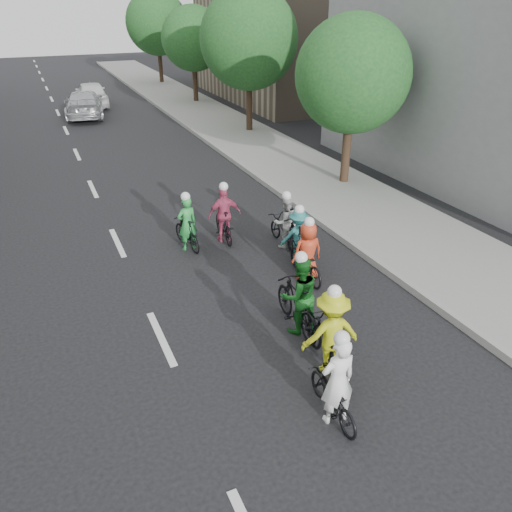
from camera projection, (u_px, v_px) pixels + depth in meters
ground at (161, 338)px, 10.48m from camera, size 120.00×120.00×0.00m
sidewalk_right at (284, 161)px, 21.43m from camera, size 4.00×80.00×0.15m
curb_right at (242, 166)px, 20.72m from camera, size 0.18×80.00×0.18m
bldg_se at (297, 35)px, 33.84m from camera, size 10.00×14.00×8.00m
tree_r_0 at (353, 75)px, 17.17m from camera, size 4.00×4.00×5.97m
tree_r_1 at (249, 39)px, 24.19m from camera, size 4.80×4.80×6.93m
tree_r_2 at (193, 39)px, 31.73m from camera, size 4.00×4.00×5.97m
tree_r_3 at (157, 23)px, 38.75m from camera, size 4.80×4.80×6.93m
cyclist_0 at (335, 390)px, 8.25m from camera, size 0.63×1.53×1.82m
cyclist_1 at (298, 300)px, 10.45m from camera, size 0.87×1.88×1.89m
cyclist_2 at (329, 339)px, 9.32m from camera, size 1.19×1.98×1.88m
cyclist_3 at (224, 219)px, 14.40m from camera, size 0.99×1.64×1.80m
cyclist_4 at (306, 258)px, 12.42m from camera, size 0.79×1.75×1.71m
cyclist_5 at (187, 229)px, 13.96m from camera, size 0.65×1.55×1.70m
cyclist_6 at (285, 227)px, 14.10m from camera, size 0.75×1.62×1.67m
cyclist_7 at (297, 238)px, 13.33m from camera, size 1.02×1.84×1.61m
follow_car_lead at (85, 104)px, 29.35m from camera, size 2.87×5.39×1.49m
follow_car_trail at (91, 94)px, 32.18m from camera, size 2.04×4.67×1.57m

